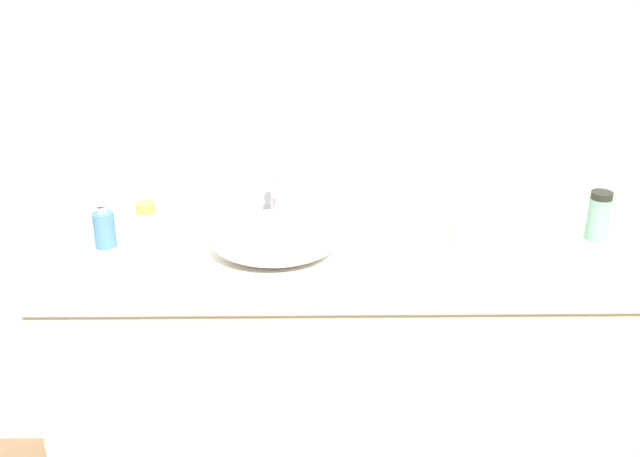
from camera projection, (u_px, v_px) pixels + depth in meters
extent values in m
cube|color=silver|center=(393.00, 80.00, 2.34)|extent=(6.00, 0.06, 2.60)
cube|color=beige|center=(361.00, 388.00, 2.39)|extent=(1.75, 0.55, 0.86)
cube|color=silver|center=(364.00, 256.00, 2.21)|extent=(1.79, 0.59, 0.03)
cube|color=#B2BCC6|center=(363.00, 20.00, 2.23)|extent=(1.61, 0.01, 1.18)
ellipsoid|color=silver|center=(274.00, 237.00, 2.15)|extent=(0.36, 0.30, 0.11)
cylinder|color=silver|center=(277.00, 205.00, 2.31)|extent=(0.03, 0.03, 0.16)
cylinder|color=silver|center=(276.00, 189.00, 2.24)|extent=(0.02, 0.09, 0.02)
sphere|color=silver|center=(276.00, 174.00, 2.29)|extent=(0.03, 0.03, 0.03)
cylinder|color=teal|center=(104.00, 230.00, 2.21)|extent=(0.06, 0.06, 0.10)
cylinder|color=silver|center=(102.00, 210.00, 2.19)|extent=(0.03, 0.03, 0.02)
sphere|color=silver|center=(101.00, 201.00, 2.18)|extent=(0.04, 0.04, 0.04)
cylinder|color=silver|center=(100.00, 202.00, 2.17)|extent=(0.02, 0.02, 0.02)
cylinder|color=white|center=(149.00, 236.00, 2.13)|extent=(0.06, 0.06, 0.14)
cylinder|color=gold|center=(146.00, 208.00, 2.09)|extent=(0.05, 0.05, 0.03)
cylinder|color=#70A388|center=(598.00, 219.00, 2.26)|extent=(0.07, 0.07, 0.13)
cylinder|color=black|center=(602.00, 195.00, 2.23)|extent=(0.06, 0.06, 0.02)
cube|color=silver|center=(484.00, 221.00, 2.25)|extent=(0.17, 0.17, 0.12)
cone|color=white|center=(486.00, 196.00, 2.22)|extent=(0.08, 0.08, 0.04)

